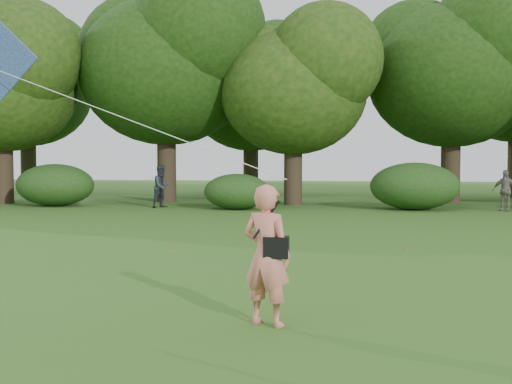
# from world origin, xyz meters

# --- Properties ---
(ground) EXTENTS (100.00, 100.00, 0.00)m
(ground) POSITION_xyz_m (0.00, 0.00, 0.00)
(ground) COLOR #265114
(ground) RESTS_ON ground
(man_kite_flyer) EXTENTS (0.74, 0.62, 1.72)m
(man_kite_flyer) POSITION_xyz_m (-0.63, -0.39, 0.86)
(man_kite_flyer) COLOR #E17B6A
(man_kite_flyer) RESTS_ON ground
(bystander_left) EXTENTS (1.04, 1.09, 1.76)m
(bystander_left) POSITION_xyz_m (-7.22, 17.54, 0.88)
(bystander_left) COLOR #292E37
(bystander_left) RESTS_ON ground
(bystander_right) EXTENTS (1.01, 0.77, 1.60)m
(bystander_right) POSITION_xyz_m (6.39, 17.75, 0.80)
(bystander_right) COLOR gray
(bystander_right) RESTS_ON ground
(crossbody_bag) EXTENTS (0.43, 0.20, 0.70)m
(crossbody_bag) POSITION_xyz_m (-0.51, -0.42, 0.97)
(crossbody_bag) COLOR black
(crossbody_bag) RESTS_ON ground
(tree_line) EXTENTS (54.70, 15.30, 9.48)m
(tree_line) POSITION_xyz_m (1.67, 22.88, 5.60)
(tree_line) COLOR #3A2D1E
(tree_line) RESTS_ON ground
(shrub_band) EXTENTS (39.15, 3.22, 1.88)m
(shrub_band) POSITION_xyz_m (-0.72, 17.60, 0.86)
(shrub_band) COLOR #264919
(shrub_band) RESTS_ON ground
(fallen_leaves) EXTENTS (9.59, 14.88, 0.01)m
(fallen_leaves) POSITION_xyz_m (0.30, 4.08, 0.01)
(fallen_leaves) COLOR olive
(fallen_leaves) RESTS_ON ground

